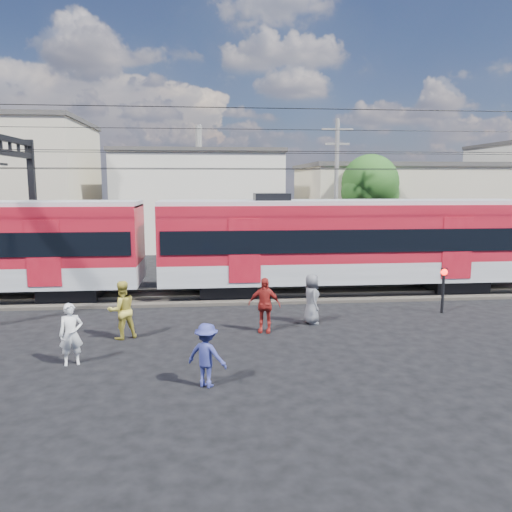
# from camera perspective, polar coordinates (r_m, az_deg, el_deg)

# --- Properties ---
(ground) EXTENTS (120.00, 120.00, 0.00)m
(ground) POSITION_cam_1_polar(r_m,az_deg,el_deg) (14.27, 0.35, -11.81)
(ground) COLOR black
(ground) RESTS_ON ground
(track_bed) EXTENTS (70.00, 3.40, 0.12)m
(track_bed) POSITION_cam_1_polar(r_m,az_deg,el_deg) (21.92, -1.80, -4.44)
(track_bed) COLOR #2D2823
(track_bed) RESTS_ON ground
(rail_near) EXTENTS (70.00, 0.12, 0.12)m
(rail_near) POSITION_cam_1_polar(r_m,az_deg,el_deg) (21.16, -1.67, -4.58)
(rail_near) COLOR #59544C
(rail_near) RESTS_ON track_bed
(rail_far) EXTENTS (70.00, 0.12, 0.12)m
(rail_far) POSITION_cam_1_polar(r_m,az_deg,el_deg) (22.62, -1.93, -3.72)
(rail_far) COLOR #59544C
(rail_far) RESTS_ON track_bed
(commuter_train) EXTENTS (50.30, 3.08, 4.17)m
(commuter_train) POSITION_cam_1_polar(r_m,az_deg,el_deg) (22.34, 10.50, 1.76)
(commuter_train) COLOR black
(commuter_train) RESTS_ON ground
(catenary) EXTENTS (70.00, 9.30, 7.52)m
(catenary) POSITION_cam_1_polar(r_m,az_deg,el_deg) (22.53, -24.64, 8.17)
(catenary) COLOR black
(catenary) RESTS_ON ground
(building_midwest) EXTENTS (12.24, 12.24, 7.30)m
(building_midwest) POSITION_cam_1_polar(r_m,az_deg,el_deg) (40.35, -6.46, 6.54)
(building_midwest) COLOR beige
(building_midwest) RESTS_ON ground
(building_mideast) EXTENTS (16.32, 10.20, 6.30)m
(building_mideast) POSITION_cam_1_polar(r_m,az_deg,el_deg) (40.41, 16.92, 5.53)
(building_mideast) COLOR tan
(building_mideast) RESTS_ON ground
(utility_pole_mid) EXTENTS (1.80, 0.24, 8.50)m
(utility_pole_mid) POSITION_cam_1_polar(r_m,az_deg,el_deg) (29.27, 9.14, 7.52)
(utility_pole_mid) COLOR slate
(utility_pole_mid) RESTS_ON ground
(tree_near) EXTENTS (3.82, 3.64, 6.72)m
(tree_near) POSITION_cam_1_polar(r_m,az_deg,el_deg) (33.15, 13.17, 7.72)
(tree_near) COLOR #382619
(tree_near) RESTS_ON ground
(pedestrian_a) EXTENTS (0.71, 0.56, 1.71)m
(pedestrian_a) POSITION_cam_1_polar(r_m,az_deg,el_deg) (14.58, -20.38, -8.38)
(pedestrian_a) COLOR silver
(pedestrian_a) RESTS_ON ground
(pedestrian_b) EXTENTS (1.13, 1.04, 1.87)m
(pedestrian_b) POSITION_cam_1_polar(r_m,az_deg,el_deg) (16.44, -15.08, -5.97)
(pedestrian_b) COLOR gold
(pedestrian_b) RESTS_ON ground
(pedestrian_c) EXTENTS (1.18, 0.99, 1.58)m
(pedestrian_c) POSITION_cam_1_polar(r_m,az_deg,el_deg) (12.37, -5.66, -11.21)
(pedestrian_c) COLOR navy
(pedestrian_c) RESTS_ON ground
(pedestrian_d) EXTENTS (1.16, 0.72, 1.84)m
(pedestrian_d) POSITION_cam_1_polar(r_m,az_deg,el_deg) (16.57, 0.96, -5.61)
(pedestrian_d) COLOR maroon
(pedestrian_d) RESTS_ON ground
(pedestrian_e) EXTENTS (0.60, 0.89, 1.76)m
(pedestrian_e) POSITION_cam_1_polar(r_m,az_deg,el_deg) (17.66, 6.38, -4.90)
(pedestrian_e) COLOR #4E4F53
(pedestrian_e) RESTS_ON ground
(crossing_signal) EXTENTS (0.25, 0.25, 1.74)m
(crossing_signal) POSITION_cam_1_polar(r_m,az_deg,el_deg) (20.16, 20.64, -2.78)
(crossing_signal) COLOR black
(crossing_signal) RESTS_ON ground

